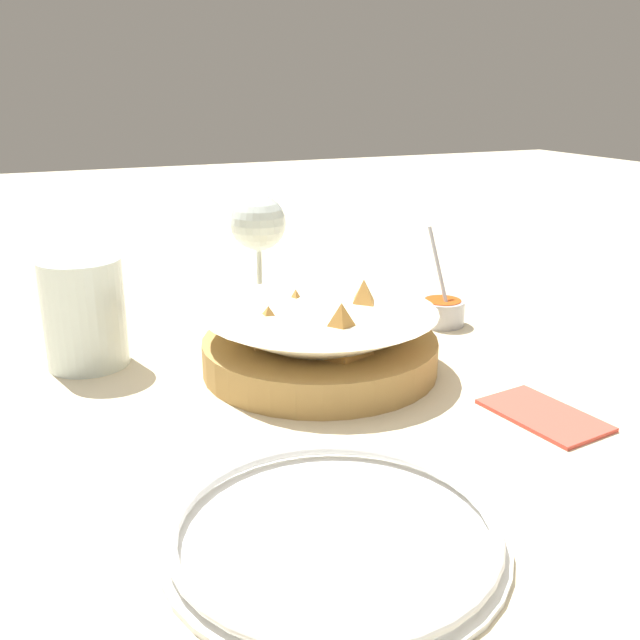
% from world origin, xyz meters
% --- Properties ---
extents(ground_plane, '(4.00, 4.00, 0.00)m').
position_xyz_m(ground_plane, '(0.00, 0.00, 0.00)').
color(ground_plane, beige).
extents(food_basket, '(0.25, 0.25, 0.09)m').
position_xyz_m(food_basket, '(-0.01, -0.02, 0.03)').
color(food_basket, '#B2894C').
rests_on(food_basket, ground_plane).
extents(sauce_cup, '(0.07, 0.06, 0.12)m').
position_xyz_m(sauce_cup, '(0.07, -0.22, 0.02)').
color(sauce_cup, '#B7B7BC').
rests_on(sauce_cup, ground_plane).
extents(wine_glass, '(0.08, 0.08, 0.16)m').
position_xyz_m(wine_glass, '(0.20, -0.02, 0.12)').
color(wine_glass, silver).
rests_on(wine_glass, ground_plane).
extents(beer_mug, '(0.13, 0.09, 0.12)m').
position_xyz_m(beer_mug, '(0.11, 0.21, 0.05)').
color(beer_mug, silver).
rests_on(beer_mug, ground_plane).
extents(side_plate, '(0.23, 0.23, 0.01)m').
position_xyz_m(side_plate, '(-0.29, 0.10, 0.01)').
color(side_plate, white).
rests_on(side_plate, ground_plane).
extents(napkin, '(0.12, 0.08, 0.01)m').
position_xyz_m(napkin, '(-0.20, -0.16, 0.00)').
color(napkin, '#DB4C3D').
rests_on(napkin, ground_plane).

